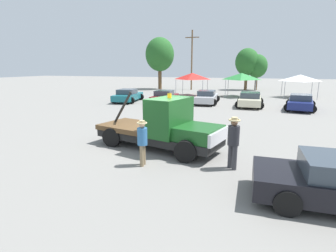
{
  "coord_description": "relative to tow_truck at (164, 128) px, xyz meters",
  "views": [
    {
      "loc": [
        4.02,
        -10.81,
        3.62
      ],
      "look_at": [
        0.5,
        0.0,
        1.05
      ],
      "focal_mm": 28.0,
      "sensor_mm": 36.0,
      "label": 1
    }
  ],
  "objects": [
    {
      "name": "ground_plane",
      "position": [
        -0.36,
        0.09,
        -0.98
      ],
      "size": [
        160.0,
        160.0,
        0.0
      ],
      "primitive_type": "plane",
      "color": "gray"
    },
    {
      "name": "tow_truck",
      "position": [
        0.0,
        0.0,
        0.0
      ],
      "size": [
        6.21,
        3.42,
        2.53
      ],
      "rotation": [
        0.0,
        0.0,
        -0.25
      ],
      "color": "black",
      "rests_on": "ground"
    },
    {
      "name": "parked_car_maroon",
      "position": [
        -4.83,
        14.27,
        -0.33
      ],
      "size": [
        2.61,
        4.77,
        1.34
      ],
      "rotation": [
        0.0,
        0.0,
        1.63
      ],
      "color": "maroon",
      "rests_on": "ground"
    },
    {
      "name": "parked_car_silver",
      "position": [
        -0.79,
        15.46,
        -0.33
      ],
      "size": [
        2.54,
        4.77,
        1.34
      ],
      "rotation": [
        0.0,
        0.0,
        1.62
      ],
      "color": "#B7B7BC",
      "rests_on": "ground"
    },
    {
      "name": "tree_center",
      "position": [
        2.37,
        33.42,
        3.38
      ],
      "size": [
        3.64,
        3.64,
        6.49
      ],
      "color": "brown",
      "rests_on": "ground"
    },
    {
      "name": "parked_car_navy",
      "position": [
        7.58,
        14.19,
        -0.33
      ],
      "size": [
        2.94,
        5.06,
        1.34
      ],
      "rotation": [
        0.0,
        0.0,
        1.41
      ],
      "color": "navy",
      "rests_on": "ground"
    },
    {
      "name": "tree_right",
      "position": [
        -11.28,
        30.79,
        4.59
      ],
      "size": [
        4.65,
        4.65,
        8.3
      ],
      "color": "brown",
      "rests_on": "ground"
    },
    {
      "name": "canopy_tent_green",
      "position": [
        2.14,
        23.05,
        1.51
      ],
      "size": [
        3.48,
        3.48,
        2.9
      ],
      "color": "#9E9EA3",
      "rests_on": "ground"
    },
    {
      "name": "canopy_tent_white",
      "position": [
        8.81,
        24.26,
        1.36
      ],
      "size": [
        3.53,
        3.53,
        2.72
      ],
      "color": "#9E9EA3",
      "rests_on": "ground"
    },
    {
      "name": "utility_pole",
      "position": [
        -5.99,
        31.07,
        3.89
      ],
      "size": [
        2.2,
        0.24,
        9.21
      ],
      "color": "brown",
      "rests_on": "ground"
    },
    {
      "name": "tree_left",
      "position": [
        3.93,
        33.69,
        2.75
      ],
      "size": [
        3.11,
        3.11,
        5.55
      ],
      "color": "brown",
      "rests_on": "ground"
    },
    {
      "name": "person_near_truck",
      "position": [
        3.1,
        -1.47,
        0.15
      ],
      "size": [
        0.42,
        0.42,
        1.91
      ],
      "rotation": [
        0.0,
        0.0,
        3.97
      ],
      "color": "#38383D",
      "rests_on": "ground"
    },
    {
      "name": "canopy_tent_red",
      "position": [
        -3.92,
        22.58,
        1.49
      ],
      "size": [
        3.46,
        3.46,
        2.87
      ],
      "color": "#9E9EA3",
      "rests_on": "ground"
    },
    {
      "name": "parked_car_cream",
      "position": [
        3.39,
        14.83,
        -0.33
      ],
      "size": [
        2.52,
        4.86,
        1.34
      ],
      "rotation": [
        0.0,
        0.0,
        1.56
      ],
      "color": "beige",
      "rests_on": "ground"
    },
    {
      "name": "parked_car_teal",
      "position": [
        -9.01,
        14.39,
        -0.33
      ],
      "size": [
        2.92,
        5.05,
        1.34
      ],
      "rotation": [
        0.0,
        0.0,
        1.7
      ],
      "color": "#196670",
      "rests_on": "ground"
    },
    {
      "name": "person_at_hood",
      "position": [
        -0.11,
        -2.18,
        0.04
      ],
      "size": [
        0.38,
        0.38,
        1.73
      ],
      "rotation": [
        0.0,
        0.0,
        3.21
      ],
      "color": "#847051",
      "rests_on": "ground"
    }
  ]
}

